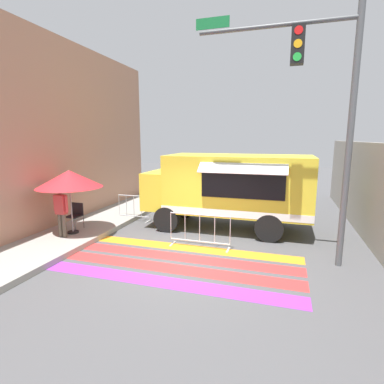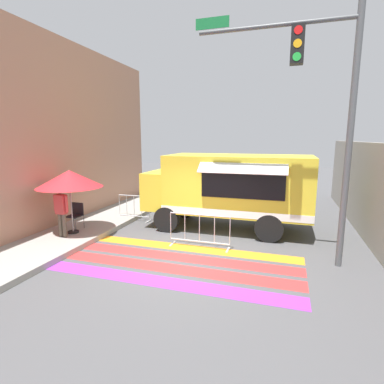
{
  "view_description": "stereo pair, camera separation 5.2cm",
  "coord_description": "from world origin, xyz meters",
  "px_view_note": "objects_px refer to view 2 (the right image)",
  "views": [
    {
      "loc": [
        2.53,
        -7.57,
        3.33
      ],
      "look_at": [
        -0.48,
        2.12,
        1.5
      ],
      "focal_mm": 28.0,
      "sensor_mm": 36.0,
      "label": 1
    },
    {
      "loc": [
        2.58,
        -7.55,
        3.33
      ],
      "look_at": [
        -0.48,
        2.12,
        1.5
      ],
      "focal_mm": 28.0,
      "sensor_mm": 36.0,
      "label": 2
    }
  ],
  "objects_px": {
    "food_truck": "(226,186)",
    "patio_umbrella": "(70,179)",
    "folding_chair": "(76,213)",
    "vendor_person": "(61,209)",
    "barricade_front": "(199,231)",
    "barricade_side": "(134,209)",
    "traffic_signal_pole": "(321,94)"
  },
  "relations": [
    {
      "from": "food_truck",
      "to": "patio_umbrella",
      "type": "height_order",
      "value": "food_truck"
    },
    {
      "from": "food_truck",
      "to": "folding_chair",
      "type": "relative_size",
      "value": 6.57
    },
    {
      "from": "vendor_person",
      "to": "barricade_front",
      "type": "bearing_deg",
      "value": 16.52
    },
    {
      "from": "food_truck",
      "to": "barricade_front",
      "type": "distance_m",
      "value": 2.49
    },
    {
      "from": "folding_chair",
      "to": "barricade_front",
      "type": "relative_size",
      "value": 0.47
    },
    {
      "from": "vendor_person",
      "to": "food_truck",
      "type": "bearing_deg",
      "value": 38.42
    },
    {
      "from": "patio_umbrella",
      "to": "folding_chair",
      "type": "relative_size",
      "value": 2.35
    },
    {
      "from": "barricade_side",
      "to": "food_truck",
      "type": "bearing_deg",
      "value": 0.8
    },
    {
      "from": "barricade_side",
      "to": "patio_umbrella",
      "type": "bearing_deg",
      "value": -110.32
    },
    {
      "from": "barricade_side",
      "to": "vendor_person",
      "type": "bearing_deg",
      "value": -108.06
    },
    {
      "from": "traffic_signal_pole",
      "to": "barricade_side",
      "type": "distance_m",
      "value": 7.98
    },
    {
      "from": "food_truck",
      "to": "patio_umbrella",
      "type": "distance_m",
      "value": 5.38
    },
    {
      "from": "food_truck",
      "to": "folding_chair",
      "type": "height_order",
      "value": "food_truck"
    },
    {
      "from": "traffic_signal_pole",
      "to": "folding_chair",
      "type": "distance_m",
      "value": 8.59
    },
    {
      "from": "food_truck",
      "to": "traffic_signal_pole",
      "type": "distance_m",
      "value": 4.62
    },
    {
      "from": "folding_chair",
      "to": "barricade_side",
      "type": "xyz_separation_m",
      "value": [
        1.2,
        2.06,
        -0.22
      ]
    },
    {
      "from": "food_truck",
      "to": "folding_chair",
      "type": "xyz_separation_m",
      "value": [
        -4.95,
        -2.11,
        -0.91
      ]
    },
    {
      "from": "folding_chair",
      "to": "barricade_front",
      "type": "height_order",
      "value": "folding_chair"
    },
    {
      "from": "traffic_signal_pole",
      "to": "vendor_person",
      "type": "height_order",
      "value": "traffic_signal_pole"
    },
    {
      "from": "traffic_signal_pole",
      "to": "barricade_front",
      "type": "distance_m",
      "value": 5.01
    },
    {
      "from": "food_truck",
      "to": "barricade_front",
      "type": "bearing_deg",
      "value": -99.17
    },
    {
      "from": "patio_umbrella",
      "to": "vendor_person",
      "type": "height_order",
      "value": "patio_umbrella"
    },
    {
      "from": "patio_umbrella",
      "to": "traffic_signal_pole",
      "type": "bearing_deg",
      "value": 1.54
    },
    {
      "from": "traffic_signal_pole",
      "to": "food_truck",
      "type": "bearing_deg",
      "value": 139.46
    },
    {
      "from": "traffic_signal_pole",
      "to": "barricade_front",
      "type": "bearing_deg",
      "value": 176.49
    },
    {
      "from": "food_truck",
      "to": "barricade_front",
      "type": "height_order",
      "value": "food_truck"
    },
    {
      "from": "food_truck",
      "to": "folding_chair",
      "type": "bearing_deg",
      "value": -156.87
    },
    {
      "from": "folding_chair",
      "to": "barricade_front",
      "type": "bearing_deg",
      "value": -20.87
    },
    {
      "from": "traffic_signal_pole",
      "to": "patio_umbrella",
      "type": "height_order",
      "value": "traffic_signal_pole"
    },
    {
      "from": "vendor_person",
      "to": "barricade_front",
      "type": "xyz_separation_m",
      "value": [
        4.37,
        0.84,
        -0.58
      ]
    },
    {
      "from": "barricade_front",
      "to": "barricade_side",
      "type": "xyz_separation_m",
      "value": [
        -3.39,
        2.15,
        -0.02
      ]
    },
    {
      "from": "patio_umbrella",
      "to": "vendor_person",
      "type": "relative_size",
      "value": 1.3
    }
  ]
}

